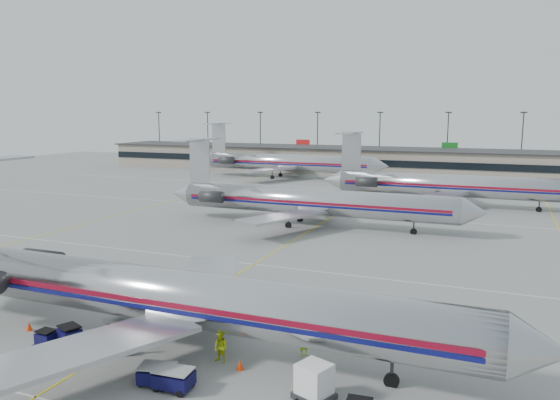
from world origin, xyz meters
The scene contains 18 objects.
ground centered at (0.00, 0.00, 0.00)m, with size 260.00×260.00×0.00m, color gray.
apron_markings centered at (0.00, 10.00, 0.01)m, with size 160.00×0.15×0.02m, color silver.
terminal centered at (0.00, 97.97, 3.16)m, with size 162.00×17.00×6.25m.
light_mast_row centered at (0.00, 112.00, 8.58)m, with size 163.60×0.40×15.28m.
jet_foreground centered at (3.06, -9.61, 3.43)m, with size 45.11×26.56×11.81m.
jet_second_row centered at (-1.30, 29.98, 3.34)m, with size 44.02×25.92×11.52m.
jet_third_row centered at (14.65, 53.16, 3.47)m, with size 43.70×26.88×11.95m.
jet_back_row centered at (-24.02, 78.97, 3.70)m, with size 46.64×28.69×12.75m.
tug_left centered at (-3.14, -13.84, 0.77)m, with size 2.10×1.11×1.68m.
tug_center centered at (-1.68, -13.36, 0.91)m, with size 2.75×2.09×2.01m.
cart_inner centered at (5.29, -14.35, 0.61)m, with size 2.28×1.82×1.14m.
cart_outer centered at (6.43, -14.47, 0.63)m, with size 2.17×1.56×1.18m.
uld_container centered at (13.98, -12.67, 1.03)m, with size 2.39×2.20×2.05m.
belt_loader centered at (-0.62, -8.77, 0.67)m, with size 4.87×1.98×2.52m.
ramp_worker_near centered at (11.66, -7.70, 0.92)m, with size 0.67×0.44×1.84m, color #9BD213.
ramp_worker_far centered at (7.28, -10.60, 0.98)m, with size 0.95×0.74×1.96m, color #C4D814.
cone_right centered at (8.77, -10.99, 0.31)m, with size 0.46×0.46×0.62m, color #FA3908.
cone_left centered at (-7.55, -11.26, 0.30)m, with size 0.45×0.45×0.61m, color #FA3908.
Camera 1 is at (22.43, -38.26, 15.13)m, focal length 35.00 mm.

